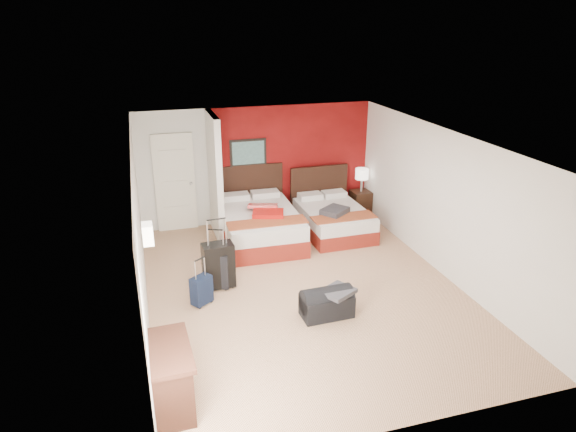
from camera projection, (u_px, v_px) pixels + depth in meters
name	position (u px, v px, depth m)	size (l,w,h in m)	color
ground	(303.00, 289.00, 8.54)	(6.50, 6.50, 0.00)	#D5A983
room_walls	(203.00, 198.00, 8.98)	(5.02, 6.52, 2.50)	silver
red_accent_panel	(291.00, 163.00, 11.17)	(3.50, 0.04, 2.50)	maroon
partition_wall	(215.00, 177.00, 10.15)	(0.12, 1.20, 2.50)	silver
entry_door	(175.00, 183.00, 10.56)	(0.82, 0.06, 2.05)	silver
bed_left	(260.00, 226.00, 10.24)	(1.47, 2.10, 0.63)	white
bed_right	(333.00, 221.00, 10.65)	(1.25, 1.78, 0.53)	white
red_suitcase_open	(265.00, 210.00, 10.05)	(0.59, 0.81, 0.10)	#B6140F
jacket_bundle	(335.00, 211.00, 10.24)	(0.51, 0.41, 0.12)	#38383D
nightstand	(360.00, 203.00, 11.60)	(0.40, 0.40, 0.56)	black
table_lamp	(362.00, 180.00, 11.40)	(0.29, 0.29, 0.52)	white
suitcase_black	(219.00, 267.00, 8.46)	(0.50, 0.31, 0.75)	black
suitcase_charcoal	(217.00, 271.00, 8.47)	(0.41, 0.25, 0.60)	black
suitcase_navy	(202.00, 292.00, 8.00)	(0.32, 0.20, 0.45)	black
duffel_bag	(327.00, 304.00, 7.70)	(0.76, 0.41, 0.39)	black
jacket_draped	(338.00, 291.00, 7.61)	(0.46, 0.39, 0.06)	#3D3D43
desk	(172.00, 377.00, 5.83)	(0.48, 0.96, 0.80)	black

